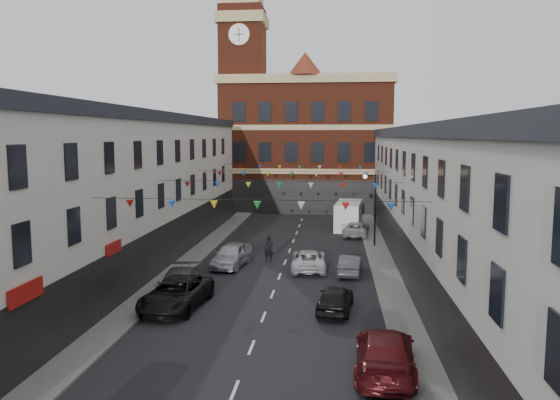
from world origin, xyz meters
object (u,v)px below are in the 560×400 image
(car_right_c, at_px, (385,352))
(car_right_e, at_px, (350,265))
(white_van, at_px, (348,216))
(pedestrian, at_px, (269,249))
(car_right_f, at_px, (356,229))
(car_left_c, at_px, (176,294))
(car_right_d, at_px, (335,299))
(moving_car, at_px, (309,260))
(street_lamp, at_px, (372,200))
(car_left_e, at_px, (232,255))
(car_left_d, at_px, (179,285))

(car_right_c, bearing_deg, car_right_e, -82.39)
(car_right_c, distance_m, white_van, 32.64)
(white_van, xyz_separation_m, pedestrian, (-6.04, -14.80, -0.35))
(car_right_f, bearing_deg, car_left_c, 71.67)
(car_right_d, distance_m, white_van, 25.54)
(moving_car, bearing_deg, white_van, -103.07)
(street_lamp, bearing_deg, car_left_e, -143.14)
(car_right_f, bearing_deg, car_right_d, 91.77)
(street_lamp, xyz_separation_m, car_right_c, (-1.05, -23.94, -3.09))
(car_right_e, bearing_deg, car_left_c, 46.60)
(car_right_f, bearing_deg, white_van, -74.13)
(street_lamp, distance_m, car_right_e, 9.68)
(car_left_e, bearing_deg, car_right_e, -1.05)
(car_left_c, relative_size, car_right_f, 1.20)
(car_left_c, height_order, car_left_d, car_left_c)
(street_lamp, height_order, car_left_d, street_lamp)
(street_lamp, distance_m, car_right_f, 5.93)
(car_right_c, height_order, pedestrian, pedestrian)
(moving_car, bearing_deg, car_left_e, -6.47)
(car_left_d, relative_size, car_right_c, 0.96)
(car_right_e, bearing_deg, car_right_f, -88.22)
(white_van, bearing_deg, car_right_e, -85.04)
(car_left_e, xyz_separation_m, moving_car, (5.40, -0.37, -0.13))
(car_left_c, distance_m, car_left_e, 9.52)
(car_right_d, xyz_separation_m, moving_car, (-1.80, 8.83, -0.02))
(car_right_e, height_order, moving_car, moving_car)
(car_left_c, xyz_separation_m, car_left_d, (-0.38, 1.71, -0.02))
(car_left_d, height_order, pedestrian, pedestrian)
(car_right_e, bearing_deg, street_lamp, -96.85)
(car_right_e, distance_m, moving_car, 2.94)
(car_left_d, relative_size, car_right_d, 1.29)
(car_right_d, relative_size, pedestrian, 2.14)
(car_right_d, xyz_separation_m, car_right_e, (0.99, 7.90, -0.07))
(car_left_c, height_order, car_right_e, car_left_c)
(car_left_c, xyz_separation_m, car_left_e, (1.17, 9.45, 0.03))
(car_left_c, relative_size, car_right_d, 1.38)
(moving_car, bearing_deg, car_right_c, 100.47)
(car_left_d, bearing_deg, car_right_f, 56.30)
(car_left_c, bearing_deg, car_right_f, 70.36)
(street_lamp, relative_size, car_right_d, 1.45)
(car_left_c, distance_m, moving_car, 11.21)
(car_right_d, bearing_deg, moving_car, -71.58)
(car_left_d, height_order, white_van, white_van)
(pedestrian, bearing_deg, car_right_f, 65.55)
(car_right_f, xyz_separation_m, pedestrian, (-6.66, -10.95, 0.31))
(car_right_c, relative_size, pedestrian, 2.89)
(car_right_f, relative_size, white_van, 0.80)
(car_right_c, relative_size, moving_car, 1.13)
(white_van, bearing_deg, street_lamp, -73.24)
(car_right_d, relative_size, white_van, 0.70)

